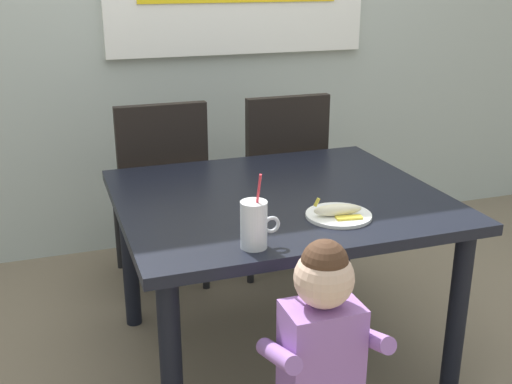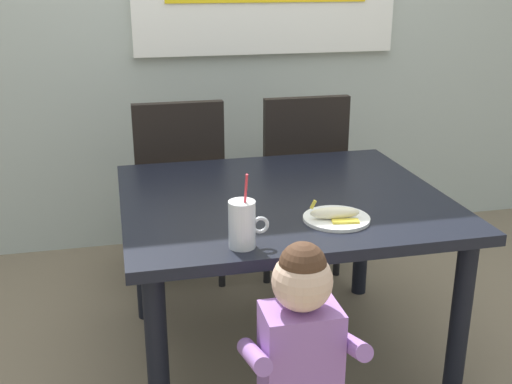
{
  "view_description": "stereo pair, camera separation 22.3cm",
  "coord_description": "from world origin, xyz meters",
  "px_view_note": "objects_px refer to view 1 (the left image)",
  "views": [
    {
      "loc": [
        -0.82,
        -2.1,
        1.52
      ],
      "look_at": [
        -0.13,
        -0.11,
        0.78
      ],
      "focal_mm": 43.88,
      "sensor_mm": 36.0,
      "label": 1
    },
    {
      "loc": [
        -0.6,
        -2.16,
        1.52
      ],
      "look_at": [
        -0.13,
        -0.11,
        0.78
      ],
      "focal_mm": 43.88,
      "sensor_mm": 36.0,
      "label": 2
    }
  ],
  "objects_px": {
    "dining_chair_left": "(160,185)",
    "dining_chair_right": "(279,173)",
    "milk_cup": "(254,227)",
    "peeled_banana": "(338,210)",
    "toddler_standing": "(322,341)",
    "snack_plate": "(339,215)",
    "dining_table": "(279,217)"
  },
  "relations": [
    {
      "from": "dining_chair_right",
      "to": "dining_table",
      "type": "bearing_deg",
      "value": 68.94
    },
    {
      "from": "milk_cup",
      "to": "dining_chair_left",
      "type": "bearing_deg",
      "value": 93.51
    },
    {
      "from": "peeled_banana",
      "to": "toddler_standing",
      "type": "bearing_deg",
      "value": -120.67
    },
    {
      "from": "dining_table",
      "to": "milk_cup",
      "type": "bearing_deg",
      "value": -119.93
    },
    {
      "from": "dining_chair_left",
      "to": "snack_plate",
      "type": "xyz_separation_m",
      "value": [
        0.43,
        -1.06,
        0.18
      ]
    },
    {
      "from": "dining_chair_right",
      "to": "toddler_standing",
      "type": "height_order",
      "value": "dining_chair_right"
    },
    {
      "from": "milk_cup",
      "to": "snack_plate",
      "type": "height_order",
      "value": "milk_cup"
    },
    {
      "from": "dining_table",
      "to": "dining_chair_left",
      "type": "distance_m",
      "value": 0.84
    },
    {
      "from": "milk_cup",
      "to": "peeled_banana",
      "type": "distance_m",
      "value": 0.37
    },
    {
      "from": "snack_plate",
      "to": "peeled_banana",
      "type": "bearing_deg",
      "value": -123.9
    },
    {
      "from": "toddler_standing",
      "to": "milk_cup",
      "type": "distance_m",
      "value": 0.39
    },
    {
      "from": "dining_table",
      "to": "dining_chair_right",
      "type": "height_order",
      "value": "dining_chair_right"
    },
    {
      "from": "toddler_standing",
      "to": "milk_cup",
      "type": "height_order",
      "value": "milk_cup"
    },
    {
      "from": "dining_chair_right",
      "to": "peeled_banana",
      "type": "xyz_separation_m",
      "value": [
        -0.19,
        -1.06,
        0.21
      ]
    },
    {
      "from": "milk_cup",
      "to": "peeled_banana",
      "type": "height_order",
      "value": "milk_cup"
    },
    {
      "from": "toddler_standing",
      "to": "milk_cup",
      "type": "xyz_separation_m",
      "value": [
        -0.11,
        0.28,
        0.26
      ]
    },
    {
      "from": "toddler_standing",
      "to": "dining_chair_left",
      "type": "bearing_deg",
      "value": 97.02
    },
    {
      "from": "dining_chair_left",
      "to": "dining_chair_right",
      "type": "relative_size",
      "value": 1.0
    },
    {
      "from": "toddler_standing",
      "to": "snack_plate",
      "type": "distance_m",
      "value": 0.53
    },
    {
      "from": "milk_cup",
      "to": "snack_plate",
      "type": "relative_size",
      "value": 1.08
    },
    {
      "from": "dining_chair_right",
      "to": "snack_plate",
      "type": "xyz_separation_m",
      "value": [
        -0.18,
        -1.05,
        0.18
      ]
    },
    {
      "from": "dining_chair_right",
      "to": "toddler_standing",
      "type": "relative_size",
      "value": 1.15
    },
    {
      "from": "dining_table",
      "to": "dining_chair_left",
      "type": "bearing_deg",
      "value": 112.5
    },
    {
      "from": "dining_chair_left",
      "to": "snack_plate",
      "type": "bearing_deg",
      "value": 112.21
    },
    {
      "from": "toddler_standing",
      "to": "milk_cup",
      "type": "relative_size",
      "value": 3.37
    },
    {
      "from": "dining_table",
      "to": "toddler_standing",
      "type": "distance_m",
      "value": 0.73
    },
    {
      "from": "snack_plate",
      "to": "dining_table",
      "type": "bearing_deg",
      "value": 111.44
    },
    {
      "from": "dining_chair_left",
      "to": "dining_chair_right",
      "type": "height_order",
      "value": "same"
    },
    {
      "from": "toddler_standing",
      "to": "peeled_banana",
      "type": "relative_size",
      "value": 4.8
    },
    {
      "from": "toddler_standing",
      "to": "peeled_banana",
      "type": "distance_m",
      "value": 0.52
    },
    {
      "from": "dining_table",
      "to": "milk_cup",
      "type": "xyz_separation_m",
      "value": [
        -0.25,
        -0.43,
        0.16
      ]
    },
    {
      "from": "dining_table",
      "to": "milk_cup",
      "type": "distance_m",
      "value": 0.52
    }
  ]
}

